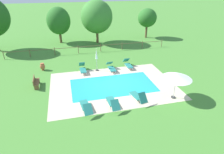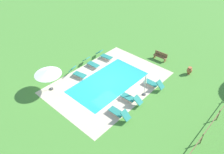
% 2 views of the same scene
% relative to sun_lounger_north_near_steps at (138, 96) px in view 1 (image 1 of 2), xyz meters
% --- Properties ---
extents(ground_plane, '(160.00, 160.00, 0.00)m').
position_rel_sun_lounger_north_near_steps_xyz_m(ground_plane, '(-1.31, 2.88, -0.39)').
color(ground_plane, '#478433').
extents(pool_deck_paving, '(11.14, 7.73, 0.01)m').
position_rel_sun_lounger_north_near_steps_xyz_m(pool_deck_paving, '(-1.31, 2.88, -0.39)').
color(pool_deck_paving, beige).
rests_on(pool_deck_paving, ground).
extents(swimming_pool_water, '(7.49, 4.09, 0.01)m').
position_rel_sun_lounger_north_near_steps_xyz_m(swimming_pool_water, '(-1.31, 2.88, -0.39)').
color(swimming_pool_water, '#23A8C1').
rests_on(swimming_pool_water, ground).
extents(pool_coping_rim, '(7.97, 4.57, 0.01)m').
position_rel_sun_lounger_north_near_steps_xyz_m(pool_coping_rim, '(-1.31, 2.88, -0.38)').
color(pool_coping_rim, beige).
rests_on(pool_coping_rim, ground).
extents(sun_lounger_north_near_steps, '(0.93, 1.96, 0.97)m').
position_rel_sun_lounger_north_near_steps_xyz_m(sun_lounger_north_near_steps, '(0.00, 0.00, 0.00)').
color(sun_lounger_north_near_steps, '#237A70').
rests_on(sun_lounger_north_near_steps, ground).
extents(sun_lounger_north_mid, '(0.83, 2.04, 0.86)m').
position_rel_sun_lounger_north_near_steps_xyz_m(sun_lounger_north_mid, '(-4.15, -0.34, -0.02)').
color(sun_lounger_north_mid, '#237A70').
rests_on(sun_lounger_north_mid, ground).
extents(sun_lounger_north_far, '(0.70, 2.04, 0.83)m').
position_rel_sun_lounger_north_near_steps_xyz_m(sun_lounger_north_far, '(-0.69, 6.11, -0.02)').
color(sun_lounger_north_far, '#237A70').
rests_on(sun_lounger_north_far, ground).
extents(sun_lounger_north_end, '(0.71, 1.99, 0.88)m').
position_rel_sun_lounger_north_near_steps_xyz_m(sun_lounger_north_end, '(-2.15, -0.33, -0.01)').
color(sun_lounger_north_end, '#237A70').
rests_on(sun_lounger_north_end, ground).
extents(sun_lounger_south_near_corner, '(0.62, 1.94, 0.92)m').
position_rel_sun_lounger_north_near_steps_xyz_m(sun_lounger_south_near_corner, '(-3.65, 6.43, -0.01)').
color(sun_lounger_south_near_corner, '#237A70').
rests_on(sun_lounger_south_near_corner, ground).
extents(sun_lounger_south_mid, '(0.61, 1.96, 0.89)m').
position_rel_sun_lounger_north_near_steps_xyz_m(sun_lounger_south_mid, '(1.29, 6.46, -0.01)').
color(sun_lounger_south_mid, '#237A70').
rests_on(sun_lounger_south_mid, ground).
extents(patio_umbrella_open_foreground, '(2.36, 2.36, 2.20)m').
position_rel_sun_lounger_north_near_steps_xyz_m(patio_umbrella_open_foreground, '(2.94, -0.30, 1.54)').
color(patio_umbrella_open_foreground, '#383838').
rests_on(patio_umbrella_open_foreground, ground).
extents(patio_umbrella_closed_row_west, '(0.32, 0.32, 2.42)m').
position_rel_sun_lounger_north_near_steps_xyz_m(patio_umbrella_closed_row_west, '(-2.15, 6.43, 1.20)').
color(patio_umbrella_closed_row_west, '#383838').
rests_on(patio_umbrella_closed_row_west, ground).
extents(wooden_bench_lawn_side, '(0.50, 1.52, 0.87)m').
position_rel_sun_lounger_north_near_steps_xyz_m(wooden_bench_lawn_side, '(-8.04, 4.36, 0.07)').
color(wooden_bench_lawn_side, brown).
rests_on(wooden_bench_lawn_side, ground).
extents(terracotta_urn_near_fence, '(0.52, 0.52, 0.78)m').
position_rel_sun_lounger_north_near_steps_xyz_m(terracotta_urn_near_fence, '(-7.72, 7.92, 0.03)').
color(terracotta_urn_near_fence, '#A85B38').
rests_on(terracotta_urn_near_fence, ground).
extents(perimeter_fence, '(20.89, 0.08, 1.05)m').
position_rel_sun_lounger_north_near_steps_xyz_m(perimeter_fence, '(-2.08, 12.38, 0.29)').
color(perimeter_fence, brown).
rests_on(perimeter_fence, ground).
extents(tree_far_west, '(3.44, 3.44, 5.26)m').
position_rel_sun_lounger_north_near_steps_xyz_m(tree_far_west, '(-5.74, 17.97, 2.88)').
color(tree_far_west, brown).
rests_on(tree_far_west, ground).
extents(tree_west_mid, '(3.00, 3.00, 4.68)m').
position_rel_sun_lounger_north_near_steps_xyz_m(tree_west_mid, '(8.12, 17.66, 2.81)').
color(tree_west_mid, brown).
rests_on(tree_west_mid, ground).
extents(tree_east_mid, '(4.60, 4.60, 6.24)m').
position_rel_sun_lounger_north_near_steps_xyz_m(tree_east_mid, '(-0.29, 16.63, 3.47)').
color(tree_east_mid, brown).
rests_on(tree_east_mid, ground).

